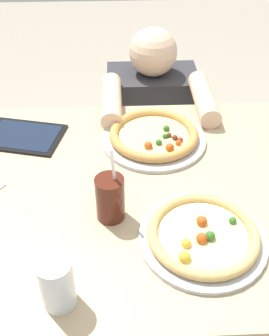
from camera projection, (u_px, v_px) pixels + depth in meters
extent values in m
plane|color=#9E9384|center=(152.00, 330.00, 1.61)|extent=(8.00, 8.00, 0.00)
cube|color=tan|center=(160.00, 193.00, 1.14)|extent=(1.20, 0.86, 0.04)
cylinder|color=#89765B|center=(18.00, 205.00, 1.63)|extent=(0.07, 0.07, 0.71)
cylinder|color=#B7B7BC|center=(202.00, 239.00, 0.98)|extent=(0.31, 0.31, 0.01)
cylinder|color=#EFD68C|center=(203.00, 236.00, 0.97)|extent=(0.21, 0.21, 0.01)
torus|color=tan|center=(203.00, 234.00, 0.97)|extent=(0.27, 0.27, 0.03)
sphere|color=#BF4C19|center=(202.00, 221.00, 0.99)|extent=(0.03, 0.03, 0.03)
sphere|color=#2D6623|center=(210.00, 236.00, 0.95)|extent=(0.02, 0.02, 0.02)
sphere|color=gold|center=(185.00, 257.00, 0.91)|extent=(0.03, 0.03, 0.03)
sphere|color=gold|center=(186.00, 243.00, 0.94)|extent=(0.02, 0.02, 0.02)
sphere|color=#BF4C19|center=(202.00, 238.00, 0.95)|extent=(0.03, 0.03, 0.03)
sphere|color=#2D6623|center=(233.00, 221.00, 0.99)|extent=(0.02, 0.02, 0.02)
sphere|color=maroon|center=(200.00, 220.00, 1.00)|extent=(0.02, 0.02, 0.02)
cylinder|color=#B7B7BC|center=(155.00, 139.00, 1.29)|extent=(0.33, 0.33, 0.01)
cylinder|color=#E5CC7F|center=(155.00, 136.00, 1.29)|extent=(0.22, 0.22, 0.01)
torus|color=#C68C47|center=(155.00, 134.00, 1.28)|extent=(0.28, 0.28, 0.03)
sphere|color=#2D6623|center=(159.00, 142.00, 1.24)|extent=(0.02, 0.02, 0.02)
sphere|color=#BF4C19|center=(170.00, 147.00, 1.22)|extent=(0.03, 0.03, 0.03)
sphere|color=maroon|center=(180.00, 140.00, 1.25)|extent=(0.02, 0.02, 0.02)
sphere|color=#2D6623|center=(165.00, 136.00, 1.27)|extent=(0.02, 0.02, 0.02)
sphere|color=#2D6623|center=(166.00, 128.00, 1.30)|extent=(0.02, 0.02, 0.02)
sphere|color=#BF4C19|center=(148.00, 145.00, 1.23)|extent=(0.02, 0.02, 0.02)
sphere|color=#BF4C19|center=(178.00, 143.00, 1.24)|extent=(0.02, 0.02, 0.02)
sphere|color=brown|center=(175.00, 138.00, 1.26)|extent=(0.02, 0.02, 0.02)
sphere|color=brown|center=(169.00, 135.00, 1.27)|extent=(0.02, 0.02, 0.02)
cylinder|color=#4C1E14|center=(110.00, 198.00, 1.01)|extent=(0.07, 0.07, 0.12)
cylinder|color=white|center=(113.00, 167.00, 0.94)|extent=(0.02, 0.02, 0.11)
cylinder|color=silver|center=(57.00, 283.00, 0.82)|extent=(0.07, 0.07, 0.12)
cube|color=white|center=(52.00, 267.00, 0.79)|extent=(0.02, 0.02, 0.02)
cube|color=white|center=(56.00, 270.00, 0.81)|extent=(0.04, 0.04, 0.03)
cube|color=black|center=(24.00, 136.00, 1.31)|extent=(0.27, 0.22, 0.01)
cube|color=#192338|center=(23.00, 135.00, 1.31)|extent=(0.24, 0.19, 0.00)
cylinder|color=#333847|center=(149.00, 178.00, 1.96)|extent=(0.29, 0.29, 0.45)
cube|color=#2D2D33|center=(151.00, 108.00, 1.71)|extent=(0.36, 0.22, 0.32)
sphere|color=beige|center=(153.00, 52.00, 1.56)|extent=(0.18, 0.18, 0.18)
cylinder|color=beige|center=(111.00, 100.00, 1.42)|extent=(0.07, 0.28, 0.07)
cylinder|color=beige|center=(204.00, 98.00, 1.43)|extent=(0.07, 0.28, 0.07)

